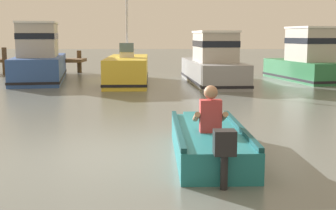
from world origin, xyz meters
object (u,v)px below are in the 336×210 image
(rowboat_with_person, at_px, (208,140))
(moored_boat_yellow, at_px, (128,71))
(moored_boat_grey, at_px, (213,64))
(moored_boat_green, at_px, (306,61))
(moored_boat_blue, at_px, (40,59))

(rowboat_with_person, xyz_separation_m, moored_boat_yellow, (-2.57, 11.56, 0.28))
(moored_boat_grey, distance_m, moored_boat_green, 4.32)
(moored_boat_grey, xyz_separation_m, moored_boat_green, (4.14, 1.23, 0.06))
(rowboat_with_person, bearing_deg, moored_boat_grey, 85.40)
(moored_boat_blue, bearing_deg, moored_boat_yellow, -15.62)
(moored_boat_blue, distance_m, moored_boat_yellow, 4.13)
(moored_boat_yellow, height_order, moored_boat_grey, moored_boat_yellow)
(rowboat_with_person, relative_size, moored_boat_green, 0.71)
(rowboat_with_person, relative_size, moored_boat_blue, 0.53)
(rowboat_with_person, xyz_separation_m, moored_boat_green, (5.07, 12.86, 0.61))
(moored_boat_grey, bearing_deg, moored_boat_green, 16.59)
(rowboat_with_person, height_order, moored_boat_yellow, moored_boat_yellow)
(moored_boat_blue, bearing_deg, moored_boat_green, 0.97)
(moored_boat_blue, height_order, moored_boat_yellow, moored_boat_yellow)
(moored_boat_yellow, relative_size, moored_boat_green, 1.11)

